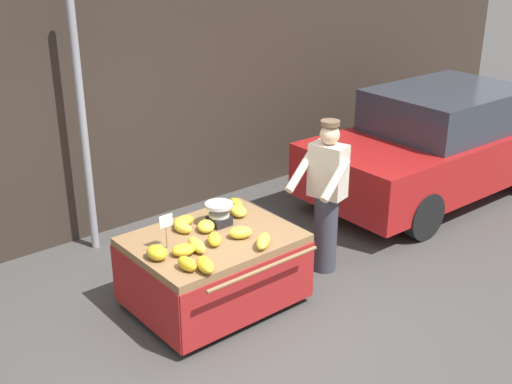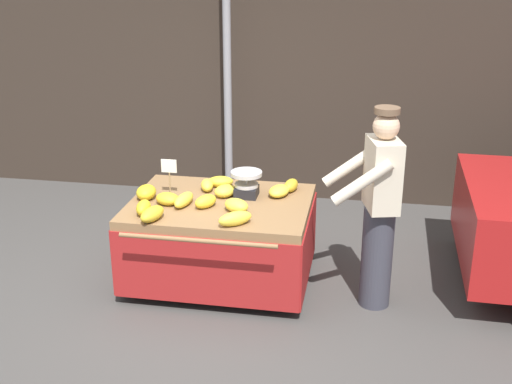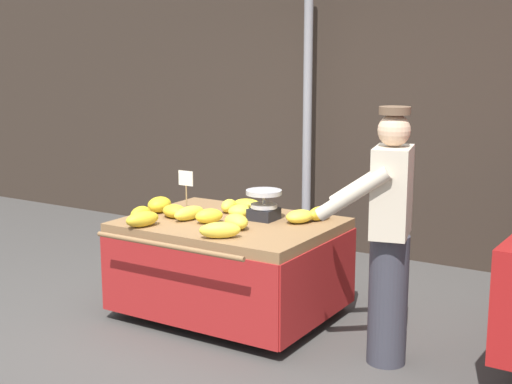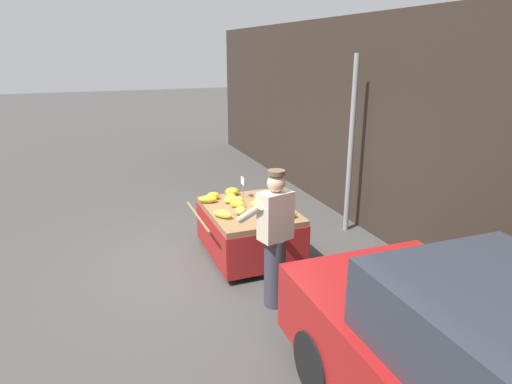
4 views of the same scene
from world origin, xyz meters
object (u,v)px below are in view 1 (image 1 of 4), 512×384
weighing_scale (219,214)px  banana_bunch_2 (183,228)px  banana_bunch_10 (241,232)px  street_pole (83,128)px  parked_car (438,144)px  banana_bunch_1 (236,204)px  banana_bunch_4 (263,241)px  banana_bunch_5 (184,221)px  banana_bunch_9 (197,245)px  banana_bunch_8 (206,226)px  banana_bunch_12 (183,250)px  banana_bunch_3 (214,239)px  vendor_person (326,197)px  banana_bunch_6 (238,211)px  banana_bunch_11 (187,264)px  banana_bunch_0 (205,265)px  banana_cart (213,255)px  banana_bunch_7 (157,252)px  price_sign (166,224)px

weighing_scale → banana_bunch_2: weighing_scale is taller
weighing_scale → banana_bunch_10: bearing=-92.5°
street_pole → parked_car: 4.77m
banana_bunch_1 → banana_bunch_4: 0.92m
banana_bunch_5 → banana_bunch_9: size_ratio=0.80×
banana_bunch_8 → banana_bunch_12: size_ratio=0.99×
banana_bunch_3 → vendor_person: (1.45, -0.03, 0.05)m
banana_bunch_2 → banana_bunch_9: banana_bunch_9 is taller
banana_bunch_2 → banana_bunch_6: size_ratio=0.87×
parked_car → banana_bunch_11: bearing=-170.9°
street_pole → banana_bunch_0: street_pole is taller
vendor_person → parked_car: 2.79m
street_pole → banana_bunch_5: (0.26, -1.55, -0.66)m
banana_bunch_8 → banana_bunch_4: bearing=-70.3°
banana_bunch_0 → banana_bunch_1: bearing=40.7°
banana_bunch_3 → vendor_person: 1.46m
banana_cart → weighing_scale: bearing=39.8°
banana_bunch_12 → vendor_person: bearing=-1.4°
banana_bunch_12 → parked_car: parked_car is taller
banana_bunch_3 → banana_bunch_5: banana_bunch_3 is taller
banana_cart → banana_bunch_9: 0.41m
banana_cart → banana_bunch_10: (0.19, -0.20, 0.26)m
banana_bunch_1 → banana_bunch_4: banana_bunch_4 is taller
weighing_scale → banana_bunch_11: size_ratio=1.27×
banana_bunch_3 → banana_bunch_4: 0.46m
banana_bunch_12 → banana_bunch_5: bearing=56.1°
banana_bunch_7 → banana_bunch_11: 0.36m
price_sign → banana_bunch_1: 1.11m
banana_cart → banana_bunch_7: (-0.66, -0.05, 0.27)m
price_sign → banana_bunch_12: 0.29m
banana_bunch_12 → vendor_person: vendor_person is taller
parked_car → banana_bunch_6: bearing=-177.9°
banana_bunch_6 → banana_bunch_9: size_ratio=0.80×
banana_cart → banana_bunch_3: size_ratio=7.27×
banana_cart → banana_bunch_10: bearing=-46.0°
weighing_scale → banana_bunch_1: weighing_scale is taller
banana_bunch_12 → vendor_person: (1.80, -0.04, 0.05)m
banana_bunch_11 → vendor_person: vendor_person is taller
banana_cart → banana_bunch_2: size_ratio=7.65×
weighing_scale → banana_bunch_8: weighing_scale is taller
price_sign → banana_bunch_3: price_sign is taller
banana_cart → banana_bunch_9: size_ratio=5.36×
banana_bunch_0 → banana_bunch_6: (0.94, 0.73, -0.01)m
street_pole → banana_bunch_5: street_pole is taller
banana_bunch_9 → banana_bunch_12: (-0.15, 0.00, -0.00)m
banana_bunch_8 → banana_bunch_11: (-0.58, -0.53, 0.01)m
banana_bunch_7 → banana_bunch_0: bearing=-65.4°
street_pole → banana_bunch_7: (-0.31, -1.97, -0.64)m
banana_bunch_5 → banana_bunch_10: 0.64m
banana_bunch_9 → vendor_person: 1.65m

